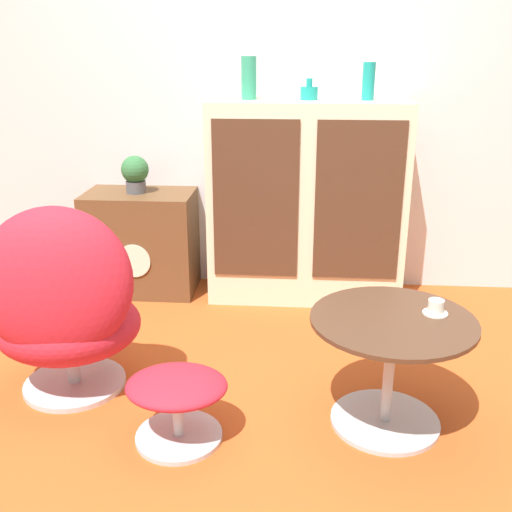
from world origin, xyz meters
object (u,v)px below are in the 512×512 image
Objects in this scene: vase_leftmost at (249,78)px; potted_plant at (135,173)px; ottoman at (177,395)px; coffee_table at (390,357)px; sideboard at (306,202)px; tv_console at (142,242)px; teacup at (436,308)px; vase_inner_right at (368,81)px; vase_inner_left at (309,92)px; egg_chair at (62,307)px.

vase_leftmost reaches higher than potted_plant.
ottoman is 0.61× the size of coffee_table.
sideboard is 2.98× the size of ottoman.
teacup is at bearing -40.02° from tv_console.
vase_inner_right reaches higher than potted_plant.
vase_inner_left is 0.57× the size of vase_inner_right.
vase_inner_left reaches higher than egg_chair.
coffee_table is 6.56× the size of teacup.
coffee_table is at bearing -5.19° from egg_chair.
coffee_table is at bearing 11.33° from ottoman.
vase_inner_right is (0.83, 1.52, 1.11)m from ottoman.
potted_plant is at bearing 140.21° from teacup.
vase_leftmost is (-0.69, 1.35, 1.01)m from coffee_table.
coffee_table is 1.68m from vase_inner_right.
sideboard is 1.65m from ottoman.
sideboard reaches higher than ottoman.
egg_chair is 1.38× the size of coffee_table.
vase_leftmost is at bearing -180.00° from vase_inner_left.
tv_console is 3.23× the size of vase_inner_right.
teacup is (1.56, -1.30, -0.25)m from potted_plant.
tv_console is at bearing 109.15° from ottoman.
vase_inner_left reaches higher than sideboard.
vase_inner_right reaches higher than tv_console.
egg_chair is at bearing -91.18° from tv_console.
vase_inner_left is at bearing 0.00° from vase_leftmost.
ottoman is at bearing -28.12° from egg_chair.
egg_chair reaches higher than teacup.
vase_inner_right is at bearing 41.45° from egg_chair.
sideboard is at bearing -71.78° from vase_inner_left.
ottoman is 1.09m from teacup.
tv_console reaches higher than coffee_table.
tv_console is 2.94× the size of potted_plant.
coffee_table is 1.99m from potted_plant.
vase_inner_left is at bearing 108.22° from sideboard.
sideboard is 5.29× the size of potted_plant.
potted_plant is (-0.70, 0.00, -0.56)m from vase_leftmost.
ottoman is at bearing -70.85° from tv_console.
teacup is at bearing -81.77° from vase_inner_right.
vase_inner_right is (1.36, -0.00, 0.99)m from tv_console.
potted_plant reaches higher than ottoman.
vase_leftmost is (0.69, -0.00, 1.00)m from tv_console.
ottoman is at bearing -168.67° from coffee_table.
teacup is at bearing -68.20° from vase_inner_left.
potted_plant is (-1.04, 0.01, 0.16)m from sideboard.
egg_chair is 1.67m from vase_leftmost.
ottoman is 1.77× the size of potted_plant.
ottoman is (0.56, -0.30, -0.23)m from egg_chair.
vase_inner_right is at bearing 61.34° from ottoman.
ottoman is at bearing -95.88° from vase_leftmost.
potted_plant is (-1.04, 0.00, -0.48)m from vase_inner_left.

